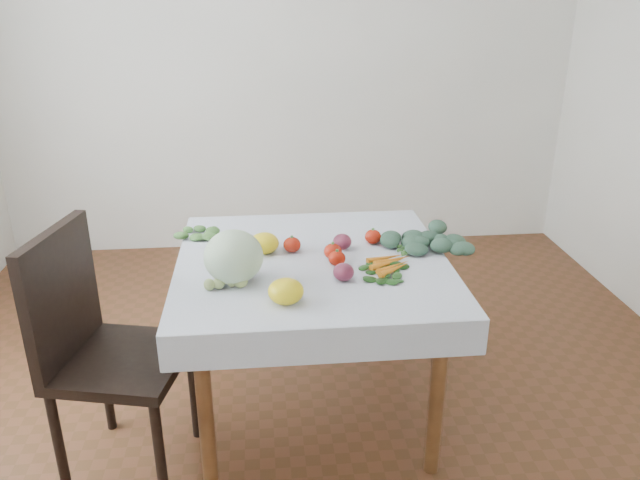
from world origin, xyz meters
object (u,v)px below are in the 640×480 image
object	(u,v)px
cabbage	(234,257)
heirloom_back	(264,243)
table	(313,281)
carrot_bunch	(390,263)
chair	(96,339)

from	to	relation	value
cabbage	heirloom_back	size ratio (longest dim) A/B	1.82
heirloom_back	table	bearing A→B (deg)	-24.75
table	carrot_bunch	bearing A→B (deg)	-17.68
cabbage	heirloom_back	xyz separation A→B (m)	(0.12, 0.26, -0.06)
cabbage	carrot_bunch	size ratio (longest dim) A/B	1.06
chair	heirloom_back	bearing A→B (deg)	28.66
table	heirloom_back	xyz separation A→B (m)	(-0.20, 0.09, 0.15)
cabbage	carrot_bunch	world-z (taller)	cabbage
chair	cabbage	xyz separation A→B (m)	(0.53, 0.09, 0.28)
heirloom_back	carrot_bunch	world-z (taller)	heirloom_back
table	carrot_bunch	world-z (taller)	carrot_bunch
chair	cabbage	size ratio (longest dim) A/B	4.43
table	cabbage	distance (m)	0.42
carrot_bunch	table	bearing A→B (deg)	162.32
table	chair	size ratio (longest dim) A/B	0.99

